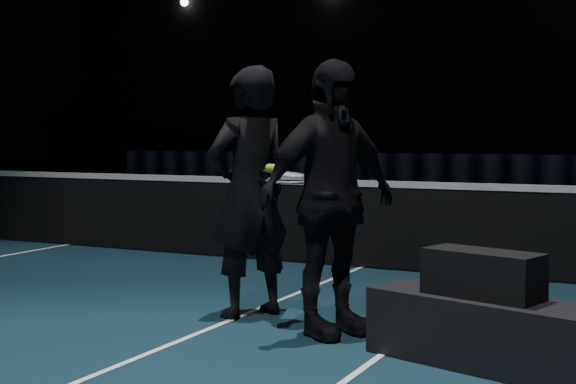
% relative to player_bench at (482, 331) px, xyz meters
% --- Properties ---
extents(floor, '(36.00, 36.00, 0.00)m').
position_rel_player_bench_xyz_m(floor, '(-6.12, 3.13, -0.22)').
color(floor, black).
rests_on(floor, ground).
extents(wall_back, '(30.00, 0.00, 30.00)m').
position_rel_player_bench_xyz_m(wall_back, '(-6.12, 21.13, 4.78)').
color(wall_back, black).
rests_on(wall_back, ground).
extents(court_lines, '(10.98, 23.78, 0.01)m').
position_rel_player_bench_xyz_m(court_lines, '(-6.12, 3.13, -0.21)').
color(court_lines, white).
rests_on(court_lines, floor).
extents(net_mesh, '(12.80, 0.02, 0.86)m').
position_rel_player_bench_xyz_m(net_mesh, '(-6.12, 3.13, 0.23)').
color(net_mesh, black).
rests_on(net_mesh, floor).
extents(net_tape, '(12.80, 0.03, 0.07)m').
position_rel_player_bench_xyz_m(net_tape, '(-6.12, 3.13, 0.70)').
color(net_tape, white).
rests_on(net_tape, net_mesh).
extents(sponsor_backdrop, '(22.00, 0.15, 0.90)m').
position_rel_player_bench_xyz_m(sponsor_backdrop, '(-6.12, 18.63, 0.23)').
color(sponsor_backdrop, black).
rests_on(sponsor_backdrop, floor).
extents(player_bench, '(1.51, 0.87, 0.43)m').
position_rel_player_bench_xyz_m(player_bench, '(0.00, 0.00, 0.00)').
color(player_bench, black).
rests_on(player_bench, floor).
extents(racket_bag, '(0.78, 0.50, 0.29)m').
position_rel_player_bench_xyz_m(racket_bag, '(0.00, 0.00, 0.36)').
color(racket_bag, black).
rests_on(racket_bag, player_bench).
extents(bag_signature, '(0.32, 0.10, 0.10)m').
position_rel_player_bench_xyz_m(bag_signature, '(0.00, -0.16, 0.36)').
color(bag_signature, white).
rests_on(bag_signature, racket_bag).
extents(player_a, '(0.76, 0.85, 1.97)m').
position_rel_player_bench_xyz_m(player_a, '(-1.96, 0.56, 0.77)').
color(player_a, black).
rests_on(player_a, floor).
extents(player_b, '(0.97, 1.24, 1.97)m').
position_rel_player_bench_xyz_m(player_b, '(-1.16, 0.29, 0.77)').
color(player_b, black).
rests_on(player_b, floor).
extents(racket_lower, '(0.71, 0.43, 0.03)m').
position_rel_player_bench_xyz_m(racket_lower, '(-1.54, 0.41, 0.87)').
color(racket_lower, black).
rests_on(racket_lower, player_a).
extents(racket_upper, '(0.71, 0.38, 0.10)m').
position_rel_player_bench_xyz_m(racket_upper, '(-1.57, 0.47, 0.92)').
color(racket_upper, black).
rests_on(racket_upper, player_b).
extents(tennis_balls, '(0.12, 0.10, 0.12)m').
position_rel_player_bench_xyz_m(tennis_balls, '(-1.72, 0.48, 0.98)').
color(tennis_balls, '#CED62D').
rests_on(tennis_balls, racket_upper).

